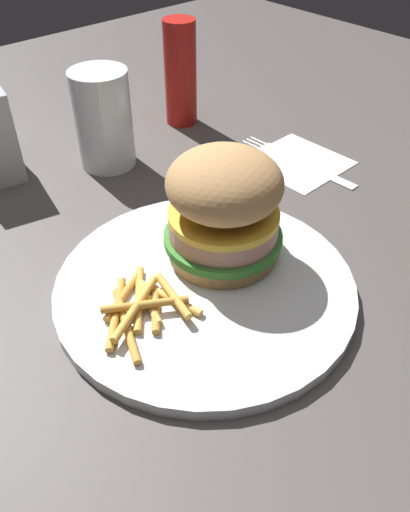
{
  "coord_description": "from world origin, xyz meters",
  "views": [
    {
      "loc": [
        0.22,
        0.23,
        0.34
      ],
      "look_at": [
        -0.01,
        -0.03,
        0.04
      ],
      "focal_mm": 36.49,
      "sensor_mm": 36.0,
      "label": 1
    }
  ],
  "objects_px": {
    "plate": "(205,286)",
    "sandwich": "(224,207)",
    "fries_pile": "(142,306)",
    "napkin": "(297,162)",
    "ketchup_bottle": "(180,73)",
    "fork": "(297,159)",
    "drink_glass": "(104,122)"
  },
  "relations": [
    {
      "from": "napkin",
      "to": "fork",
      "type": "relative_size",
      "value": 0.63
    },
    {
      "from": "plate",
      "to": "ketchup_bottle",
      "type": "relative_size",
      "value": 1.95
    },
    {
      "from": "drink_glass",
      "to": "ketchup_bottle",
      "type": "bearing_deg",
      "value": -168.83
    },
    {
      "from": "fries_pile",
      "to": "drink_glass",
      "type": "xyz_separation_m",
      "value": [
        -0.13,
        -0.25,
        0.04
      ]
    },
    {
      "from": "plate",
      "to": "fork",
      "type": "xyz_separation_m",
      "value": [
        -0.25,
        -0.1,
        -0.0
      ]
    },
    {
      "from": "sandwich",
      "to": "fork",
      "type": "relative_size",
      "value": 0.65
    },
    {
      "from": "sandwich",
      "to": "napkin",
      "type": "distance_m",
      "value": 0.23
    },
    {
      "from": "plate",
      "to": "fork",
      "type": "bearing_deg",
      "value": -158.25
    },
    {
      "from": "plate",
      "to": "ketchup_bottle",
      "type": "height_order",
      "value": "ketchup_bottle"
    },
    {
      "from": "napkin",
      "to": "drink_glass",
      "type": "height_order",
      "value": "drink_glass"
    },
    {
      "from": "napkin",
      "to": "drink_glass",
      "type": "distance_m",
      "value": 0.25
    },
    {
      "from": "fries_pile",
      "to": "sandwich",
      "type": "bearing_deg",
      "value": -174.72
    },
    {
      "from": "ketchup_bottle",
      "to": "fork",
      "type": "bearing_deg",
      "value": 100.21
    },
    {
      "from": "fork",
      "to": "napkin",
      "type": "bearing_deg",
      "value": 92.11
    },
    {
      "from": "fries_pile",
      "to": "napkin",
      "type": "xyz_separation_m",
      "value": [
        -0.31,
        -0.09,
        -0.02
      ]
    },
    {
      "from": "drink_glass",
      "to": "napkin",
      "type": "bearing_deg",
      "value": 138.21
    },
    {
      "from": "ketchup_bottle",
      "to": "fries_pile",
      "type": "bearing_deg",
      "value": 44.94
    },
    {
      "from": "plate",
      "to": "sandwich",
      "type": "distance_m",
      "value": 0.07
    },
    {
      "from": "plate",
      "to": "napkin",
      "type": "relative_size",
      "value": 2.5
    },
    {
      "from": "napkin",
      "to": "fork",
      "type": "bearing_deg",
      "value": -87.89
    },
    {
      "from": "drink_glass",
      "to": "fries_pile",
      "type": "bearing_deg",
      "value": 62.01
    },
    {
      "from": "plate",
      "to": "napkin",
      "type": "bearing_deg",
      "value": -158.58
    },
    {
      "from": "fries_pile",
      "to": "napkin",
      "type": "height_order",
      "value": "fries_pile"
    },
    {
      "from": "sandwich",
      "to": "fries_pile",
      "type": "relative_size",
      "value": 1.25
    },
    {
      "from": "fries_pile",
      "to": "drink_glass",
      "type": "height_order",
      "value": "drink_glass"
    },
    {
      "from": "plate",
      "to": "drink_glass",
      "type": "bearing_deg",
      "value": -104.57
    },
    {
      "from": "fork",
      "to": "drink_glass",
      "type": "relative_size",
      "value": 1.47
    },
    {
      "from": "drink_glass",
      "to": "ketchup_bottle",
      "type": "relative_size",
      "value": 0.84
    },
    {
      "from": "fries_pile",
      "to": "fork",
      "type": "distance_m",
      "value": 0.32
    },
    {
      "from": "plate",
      "to": "drink_glass",
      "type": "height_order",
      "value": "drink_glass"
    },
    {
      "from": "sandwich",
      "to": "fries_pile",
      "type": "height_order",
      "value": "sandwich"
    },
    {
      "from": "plate",
      "to": "ketchup_bottle",
      "type": "xyz_separation_m",
      "value": [
        -0.21,
        -0.29,
        0.06
      ]
    }
  ]
}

